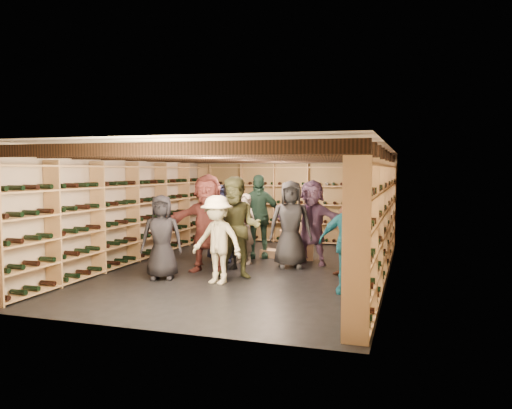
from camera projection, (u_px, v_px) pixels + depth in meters
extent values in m
plane|color=black|center=(246.00, 269.00, 10.01)|extent=(8.00, 8.00, 0.00)
cube|color=#C2AE97|center=(293.00, 198.00, 13.73)|extent=(5.50, 0.02, 2.40)
cube|color=#C2AE97|center=(142.00, 234.00, 6.12)|extent=(5.50, 0.02, 2.40)
cube|color=#C2AE97|center=(126.00, 206.00, 10.75)|extent=(0.02, 8.00, 2.40)
cube|color=#C2AE97|center=(389.00, 213.00, 9.09)|extent=(0.02, 8.00, 2.40)
cube|color=beige|center=(246.00, 149.00, 9.84)|extent=(5.50, 8.00, 0.01)
cube|color=black|center=(161.00, 149.00, 6.52)|extent=(5.40, 0.12, 0.18)
cube|color=black|center=(189.00, 151.00, 7.35)|extent=(5.40, 0.12, 0.18)
cube|color=black|center=(212.00, 153.00, 8.18)|extent=(5.40, 0.12, 0.18)
cube|color=black|center=(231.00, 155.00, 9.02)|extent=(5.40, 0.12, 0.18)
cube|color=black|center=(246.00, 156.00, 9.85)|extent=(5.40, 0.12, 0.18)
cube|color=black|center=(259.00, 157.00, 10.68)|extent=(5.40, 0.12, 0.18)
cube|color=black|center=(271.00, 158.00, 11.51)|extent=(5.40, 0.12, 0.18)
cube|color=black|center=(280.00, 159.00, 12.34)|extent=(5.40, 0.12, 0.18)
cube|color=black|center=(289.00, 159.00, 13.18)|extent=(5.40, 0.12, 0.18)
cube|color=tan|center=(133.00, 212.00, 10.71)|extent=(0.32, 7.50, 2.15)
cube|color=tan|center=(379.00, 219.00, 9.16)|extent=(0.32, 7.50, 2.15)
cube|color=tan|center=(291.00, 203.00, 13.57)|extent=(4.70, 0.30, 2.15)
cube|color=tan|center=(291.00, 247.00, 12.22)|extent=(0.57, 0.44, 0.17)
cube|color=tan|center=(291.00, 241.00, 12.21)|extent=(0.57, 0.44, 0.17)
cube|color=tan|center=(291.00, 234.00, 12.20)|extent=(0.57, 0.44, 0.17)
cube|color=tan|center=(291.00, 227.00, 12.19)|extent=(0.57, 0.44, 0.17)
cube|color=tan|center=(301.00, 256.00, 10.99)|extent=(0.59, 0.51, 0.17)
cube|color=tan|center=(301.00, 248.00, 10.97)|extent=(0.59, 0.51, 0.17)
cube|color=tan|center=(301.00, 241.00, 10.96)|extent=(0.59, 0.51, 0.17)
cube|color=tan|center=(273.00, 253.00, 11.34)|extent=(0.56, 0.43, 0.17)
imported|color=black|center=(162.00, 237.00, 9.03)|extent=(0.87, 0.71, 1.54)
imported|color=black|center=(229.00, 225.00, 10.06)|extent=(0.75, 0.64, 1.75)
imported|color=brown|center=(237.00, 228.00, 9.10)|extent=(0.98, 0.81, 1.86)
imported|color=beige|center=(217.00, 240.00, 8.67)|extent=(1.10, 0.78, 1.54)
imported|color=#19657F|center=(348.00, 243.00, 8.01)|extent=(0.96, 0.43, 1.62)
imported|color=brown|center=(207.00, 223.00, 9.67)|extent=(1.83, 0.82, 1.91)
imported|color=#1A1F40|center=(221.00, 223.00, 10.73)|extent=(0.95, 0.77, 1.67)
imported|color=gray|center=(245.00, 229.00, 10.52)|extent=(0.64, 0.54, 1.49)
imported|color=#48271B|center=(356.00, 230.00, 9.10)|extent=(0.96, 0.80, 1.77)
imported|color=beige|center=(229.00, 221.00, 11.45)|extent=(1.19, 0.92, 1.62)
imported|color=#264838|center=(258.00, 216.00, 11.23)|extent=(1.19, 0.76, 1.88)
imported|color=slate|center=(312.00, 222.00, 10.45)|extent=(1.70, 0.71, 1.78)
imported|color=#313136|center=(291.00, 224.00, 10.10)|extent=(0.99, 0.80, 1.77)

